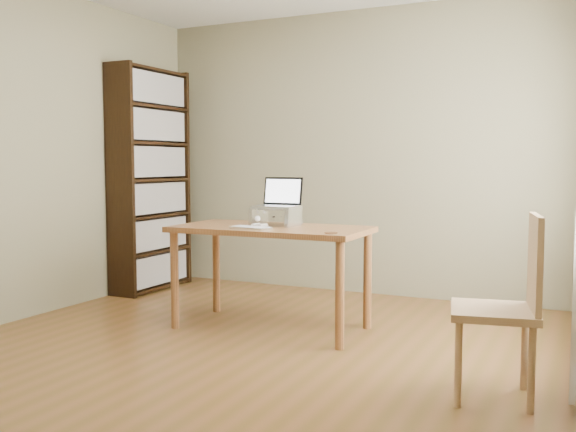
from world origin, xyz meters
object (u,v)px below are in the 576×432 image
Objects in this scene: cat at (273,217)px; bookshelf at (151,180)px; desk at (271,240)px; keyboard at (250,228)px; laptop at (279,200)px; chair at (509,301)px.

bookshelf is at bearing 160.58° from cat.
cat is (-0.03, 0.11, 0.16)m from desk.
cat is at bearing 106.82° from desk.
keyboard is (1.66, -1.05, -0.29)m from bookshelf.
laptop is 0.33× the size of chair.
keyboard is (-0.05, -0.35, -0.18)m from laptop.
cat is 2.00m from chair.
keyboard is 1.88m from chair.
bookshelf reaches higher than cat.
laptop is 0.40m from keyboard.
desk is at bearing -90.68° from laptop.
desk is 0.19m from cat.
chair reaches higher than desk.
cat is at bearing 96.91° from keyboard.
chair is (1.78, -0.86, -0.29)m from cat.
laptop is at bearing 91.45° from keyboard.
bookshelf is at bearing 153.50° from desk.
chair reaches higher than cat.
laptop is (1.71, -0.69, -0.11)m from bookshelf.
desk is 3.00× the size of cat.
cat reaches higher than desk.
desk is 0.32m from laptop.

